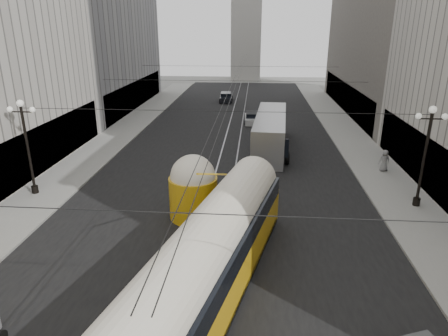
# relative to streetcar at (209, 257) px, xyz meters

# --- Properties ---
(road) EXTENTS (20.00, 85.00, 0.02)m
(road) POSITION_rel_streetcar_xyz_m (-0.50, 24.36, -1.94)
(road) COLOR black
(road) RESTS_ON ground
(sidewalk_left) EXTENTS (4.00, 72.00, 0.15)m
(sidewalk_left) POSITION_rel_streetcar_xyz_m (-12.50, 27.86, -1.87)
(sidewalk_left) COLOR gray
(sidewalk_left) RESTS_ON ground
(sidewalk_right) EXTENTS (4.00, 72.00, 0.15)m
(sidewalk_right) POSITION_rel_streetcar_xyz_m (11.50, 27.86, -1.87)
(sidewalk_right) COLOR gray
(sidewalk_right) RESTS_ON ground
(rail_left) EXTENTS (0.12, 85.00, 0.04)m
(rail_left) POSITION_rel_streetcar_xyz_m (-1.25, 24.36, -1.94)
(rail_left) COLOR gray
(rail_left) RESTS_ON ground
(rail_right) EXTENTS (0.12, 85.00, 0.04)m
(rail_right) POSITION_rel_streetcar_xyz_m (0.25, 24.36, -1.94)
(rail_right) COLOR gray
(rail_right) RESTS_ON ground
(distant_tower) EXTENTS (6.00, 6.00, 31.36)m
(distant_tower) POSITION_rel_streetcar_xyz_m (-0.50, 71.86, 13.03)
(distant_tower) COLOR #B2AFA8
(distant_tower) RESTS_ON ground
(lamppost_left_mid) EXTENTS (1.86, 0.44, 6.37)m
(lamppost_left_mid) POSITION_rel_streetcar_xyz_m (-13.10, 9.86, 1.80)
(lamppost_left_mid) COLOR black
(lamppost_left_mid) RESTS_ON sidewalk_left
(lamppost_right_mid) EXTENTS (1.86, 0.44, 6.37)m
(lamppost_right_mid) POSITION_rel_streetcar_xyz_m (12.10, 9.86, 1.80)
(lamppost_right_mid) COLOR black
(lamppost_right_mid) RESTS_ON sidewalk_right
(catenary) EXTENTS (25.00, 72.00, 0.23)m
(catenary) POSITION_rel_streetcar_xyz_m (-0.38, 23.35, 3.94)
(catenary) COLOR black
(catenary) RESTS_ON ground
(streetcar) EXTENTS (6.46, 17.70, 3.97)m
(streetcar) POSITION_rel_streetcar_xyz_m (0.00, 0.00, 0.00)
(streetcar) COLOR #C99511
(streetcar) RESTS_ON ground
(city_bus) EXTENTS (3.50, 12.82, 3.22)m
(city_bus) POSITION_rel_streetcar_xyz_m (3.18, 21.92, -0.18)
(city_bus) COLOR #929397
(city_bus) RESTS_ON ground
(sedan_white_far) EXTENTS (1.81, 4.08, 1.27)m
(sedan_white_far) POSITION_rel_streetcar_xyz_m (1.39, 32.21, -1.37)
(sedan_white_far) COLOR silver
(sedan_white_far) RESTS_ON ground
(sedan_dark_far) EXTENTS (2.01, 4.42, 1.37)m
(sedan_dark_far) POSITION_rel_streetcar_xyz_m (-2.71, 45.91, -1.32)
(sedan_dark_far) COLOR black
(sedan_dark_far) RESTS_ON ground
(pedestrian_sidewalk_right) EXTENTS (0.91, 0.65, 1.70)m
(pedestrian_sidewalk_right) POSITION_rel_streetcar_xyz_m (11.89, 16.21, -0.94)
(pedestrian_sidewalk_right) COLOR slate
(pedestrian_sidewalk_right) RESTS_ON sidewalk_right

